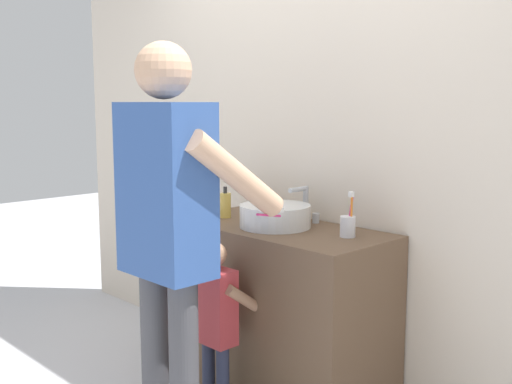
% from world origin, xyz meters
% --- Properties ---
extents(back_wall, '(4.40, 0.08, 2.70)m').
position_xyz_m(back_wall, '(0.00, 0.62, 1.35)').
color(back_wall, beige).
rests_on(back_wall, ground).
extents(vanity_cabinet, '(1.14, 0.54, 0.88)m').
position_xyz_m(vanity_cabinet, '(0.00, 0.30, 0.44)').
color(vanity_cabinet, brown).
rests_on(vanity_cabinet, ground).
extents(sink_basin, '(0.35, 0.35, 0.11)m').
position_xyz_m(sink_basin, '(0.00, 0.28, 0.94)').
color(sink_basin, silver).
rests_on(sink_basin, vanity_cabinet).
extents(faucet, '(0.18, 0.14, 0.18)m').
position_xyz_m(faucet, '(0.00, 0.49, 0.96)').
color(faucet, '#B7BABF').
rests_on(faucet, vanity_cabinet).
extents(toothbrush_cup, '(0.07, 0.07, 0.21)m').
position_xyz_m(toothbrush_cup, '(0.38, 0.36, 0.94)').
color(toothbrush_cup, silver).
rests_on(toothbrush_cup, vanity_cabinet).
extents(soap_bottle, '(0.06, 0.06, 0.17)m').
position_xyz_m(soap_bottle, '(-0.36, 0.27, 0.95)').
color(soap_bottle, gold).
rests_on(soap_bottle, vanity_cabinet).
extents(child_toddler, '(0.27, 0.27, 0.87)m').
position_xyz_m(child_toddler, '(0.00, -0.10, 0.52)').
color(child_toddler, '#2D334C').
rests_on(child_toddler, ground).
extents(adult_parent, '(0.53, 0.56, 1.73)m').
position_xyz_m(adult_parent, '(0.07, -0.40, 1.04)').
color(adult_parent, '#47474C').
rests_on(adult_parent, ground).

